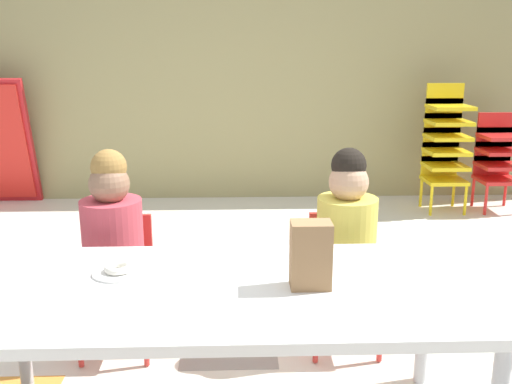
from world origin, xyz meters
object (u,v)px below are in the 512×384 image
Objects in this scene: seated_child_middle_seat at (346,232)px; paper_bag_brown at (311,255)px; kid_chair_yellow_stack at (445,141)px; paper_plate_near_edge at (119,272)px; craft_table at (222,299)px; kid_chair_red_stack at (498,156)px; donut_powdered_on_plate at (119,268)px; seated_child_near_camera at (113,234)px.

paper_bag_brown is (-0.24, -0.63, 0.14)m from seated_child_middle_seat.
paper_plate_near_edge is at bearing -128.13° from kid_chair_yellow_stack.
kid_chair_yellow_stack reaches higher than craft_table.
seated_child_middle_seat reaches higher than craft_table.
kid_chair_red_stack is 3.72m from paper_plate_near_edge.
donut_powdered_on_plate is (-2.12, -2.70, 0.02)m from kid_chair_yellow_stack.
seated_child_middle_seat is 2.52m from kid_chair_yellow_stack.
paper_plate_near_edge is at bearing 0.00° from donut_powdered_on_plate.
seated_child_middle_seat is (1.01, 0.00, 0.00)m from seated_child_near_camera.
seated_child_near_camera is 4.17× the size of paper_bag_brown.
paper_bag_brown is (-1.92, -2.83, 0.23)m from kid_chair_red_stack.
kid_chair_red_stack is at bearing 46.43° from donut_powdered_on_plate.
kid_chair_yellow_stack reaches higher than seated_child_near_camera.
kid_chair_red_stack reaches higher than paper_plate_near_edge.
donut_powdered_on_plate is at bearing -133.57° from kid_chair_red_stack.
kid_chair_yellow_stack is 1.30× the size of kid_chair_red_stack.
paper_bag_brown is at bearing -124.19° from kid_chair_red_stack.
kid_chair_red_stack is at bearing 46.43° from paper_plate_near_edge.
seated_child_middle_seat is 1.01m from paper_plate_near_edge.
kid_chair_yellow_stack reaches higher than kid_chair_red_stack.
donut_powdered_on_plate is (0.13, -0.50, 0.05)m from seated_child_near_camera.
craft_table is 0.81m from seated_child_middle_seat.
craft_table is 17.82× the size of donut_powdered_on_plate.
seated_child_middle_seat reaches higher than paper_plate_near_edge.
kid_chair_red_stack is 8.13× the size of donut_powdered_on_plate.
paper_bag_brown is 1.22× the size of paper_plate_near_edge.
kid_chair_yellow_stack reaches higher than seated_child_middle_seat.
seated_child_near_camera reaches higher than donut_powdered_on_plate.
paper_bag_brown is (0.29, -0.02, 0.16)m from craft_table.
kid_chair_red_stack is (1.68, 2.20, -0.10)m from seated_child_middle_seat.
paper_plate_near_edge is (-2.12, -2.70, 0.01)m from kid_chair_yellow_stack.
paper_bag_brown is at bearing -39.35° from seated_child_near_camera.
craft_table is at bearing -51.72° from seated_child_near_camera.
kid_chair_red_stack is at bearing 51.83° from craft_table.
seated_child_near_camera and seated_child_middle_seat have the same top height.
kid_chair_yellow_stack is 0.46m from kid_chair_red_stack.
craft_table is at bearing -17.57° from paper_plate_near_edge.
craft_table is at bearing -130.72° from seated_child_middle_seat.
kid_chair_red_stack is at bearing 52.58° from seated_child_middle_seat.
kid_chair_yellow_stack is 3.19m from paper_bag_brown.
seated_child_near_camera reaches higher than kid_chair_red_stack.
paper_plate_near_edge is (0.13, -0.50, 0.03)m from seated_child_near_camera.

